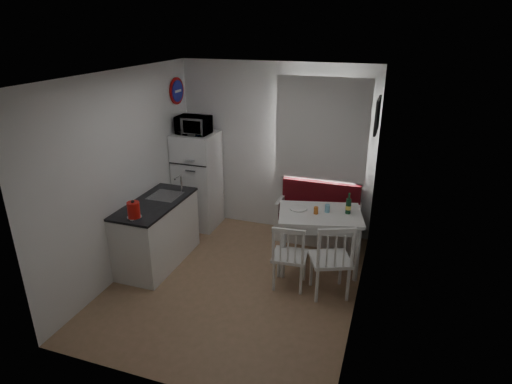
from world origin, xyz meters
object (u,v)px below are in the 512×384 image
Objects in this scene: bench at (318,222)px; fridge at (198,180)px; chair_right at (330,254)px; kitchen_counter at (158,232)px; chair_left at (288,251)px; wine_bottle at (349,203)px; dining_table at (320,219)px; microwave at (193,125)px; kettle at (134,210)px.

fridge is at bearing -176.77° from bench.
fridge reaches higher than chair_right.
kitchen_counter reaches higher than chair_left.
fridge reaches higher than chair_left.
kitchen_counter is at bearing -164.39° from wine_bottle.
dining_table is at bearing 63.92° from chair_left.
chair_right reaches higher than dining_table.
chair_right is (2.36, -0.09, 0.15)m from kitchen_counter.
chair_left is (1.86, -0.08, 0.09)m from kitchen_counter.
wine_bottle is at bearing -11.86° from microwave.
chair_left is at bearing 14.24° from kettle.
kettle is (-1.90, -1.89, 0.73)m from bench.
microwave is at bearing -90.00° from fridge.
chair_left is 2.28m from fridge.
kitchen_counter is 1.09× the size of dining_table.
fridge is (-2.34, 1.33, 0.16)m from chair_right.
wine_bottle is at bearing 46.78° from chair_left.
dining_table is 5.09× the size of kettle.
microwave reaches higher than kettle.
chair_right is 0.39× the size of fridge.
fridge reaches higher than wine_bottle.
kettle is (0.03, -1.73, -0.66)m from microwave.
fridge is at bearing 90.97° from kettle.
chair_right is at bearing -74.10° from bench.
kitchen_counter reaches higher than bench.
bench is 1.02× the size of dining_table.
chair_left is at bearing -124.29° from dining_table.
wine_bottle is at bearing 26.94° from kettle.
chair_right is 2.39m from kettle.
kitchen_counter is 1.86m from chair_left.
microwave reaches higher than fridge.
wine_bottle is (0.09, 0.77, 0.34)m from chair_right.
kettle is (-1.81, -0.46, 0.47)m from chair_left.
bench is 5.19× the size of kettle.
chair_left is 1.67× the size of wine_bottle.
chair_left is at bearing -34.65° from microwave.
bench is 4.36× the size of wine_bottle.
dining_table is 2.56× the size of chair_left.
wine_bottle is at bearing -12.98° from fridge.
kettle is at bearing -135.15° from bench.
bench is at bearing 34.78° from kitchen_counter.
wine_bottle is (2.40, 1.22, -0.08)m from kettle.
chair_left is 1.93m from kettle.
dining_table is 4.28× the size of wine_bottle.
microwave is 1.73× the size of wine_bottle.
dining_table is 2.38m from microwave.
kitchen_counter is 2.20m from dining_table.
microwave is (-1.84, 1.27, 1.13)m from chair_left.
wine_bottle is (0.34, 0.10, 0.23)m from dining_table.
bench is 2.38m from microwave.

